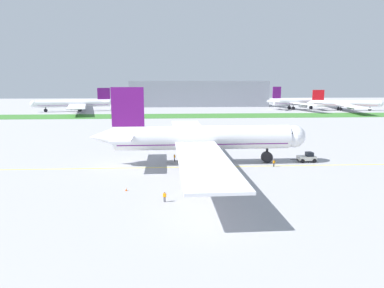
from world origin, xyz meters
TOP-DOWN VIEW (x-y plane):
  - ground_plane at (0.00, 0.00)m, footprint 600.00×600.00m
  - apron_taxi_line at (0.00, -1.10)m, footprint 280.00×0.36m
  - grass_median_strip at (0.00, 109.01)m, footprint 320.00×24.00m
  - airliner_foreground at (0.63, 1.89)m, footprint 47.35×74.11m
  - pushback_tug at (25.10, 2.32)m, footprint 5.77×2.69m
  - ground_crew_wingwalker_port at (-4.91, 4.74)m, footprint 0.38×0.54m
  - ground_crew_marshaller_front at (16.23, -1.88)m, footprint 0.49×0.41m
  - ground_crew_wingwalker_starboard at (-6.70, -22.63)m, footprint 0.53×0.36m
  - traffic_cone_near_nose at (-13.22, -16.74)m, footprint 0.36×0.36m
  - service_truck_baggage_loader at (-20.86, 46.19)m, footprint 5.71×3.93m
  - parked_airliner_far_left at (-62.94, 140.86)m, footprint 48.71×79.89m
  - parked_airliner_far_centre at (72.63, 145.96)m, footprint 38.68×60.73m
  - parked_airliner_far_right at (100.64, 136.97)m, footprint 45.73×74.80m
  - terminal_building at (14.44, 180.28)m, footprint 97.78×20.00m

SIDE VIEW (x-z plane):
  - ground_plane at x=0.00m, z-range 0.00..0.00m
  - apron_taxi_line at x=0.00m, z-range 0.00..0.01m
  - grass_median_strip at x=0.00m, z-range 0.00..0.10m
  - traffic_cone_near_nose at x=-13.22m, z-range -0.01..0.57m
  - ground_crew_marshaller_front at x=16.23m, z-range 0.17..1.74m
  - ground_crew_wingwalker_starboard at x=-6.70m, z-range 0.17..1.76m
  - ground_crew_wingwalker_port at x=-4.91m, z-range 0.18..1.82m
  - pushback_tug at x=25.10m, z-range -0.10..2.13m
  - service_truck_baggage_loader at x=-20.86m, z-range 0.10..3.26m
  - parked_airliner_far_right at x=100.64m, z-range -2.03..10.61m
  - parked_airliner_far_left at x=-62.94m, z-range -2.23..11.67m
  - parked_airliner_far_centre at x=72.63m, z-range -2.34..12.19m
  - airliner_foreground at x=0.63m, z-range -2.70..14.11m
  - terminal_building at x=14.44m, z-range 0.00..18.00m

